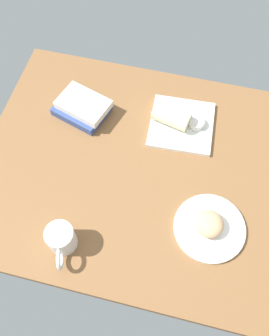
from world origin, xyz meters
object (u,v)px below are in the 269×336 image
at_px(round_plate, 209,228).
at_px(sauce_cup, 196,123).
at_px(breakfast_wrap, 171,116).
at_px(coffee_mug, 61,239).
at_px(book_stack, 82,107).
at_px(scone_pastry, 209,224).
at_px(square_plate, 181,125).

relative_size(round_plate, sauce_cup, 3.98).
xyz_separation_m(breakfast_wrap, coffee_mug, (-0.24, -0.53, 0.00)).
distance_m(breakfast_wrap, book_stack, 0.34).
bearing_deg(scone_pastry, sauce_cup, 104.84).
distance_m(scone_pastry, coffee_mug, 0.46).
distance_m(round_plate, breakfast_wrap, 0.42).
height_order(breakfast_wrap, book_stack, breakfast_wrap).
distance_m(round_plate, book_stack, 0.64).
bearing_deg(sauce_cup, square_plate, -175.12).
xyz_separation_m(square_plate, book_stack, (-0.38, -0.03, 0.02)).
bearing_deg(square_plate, round_plate, -66.96).
distance_m(sauce_cup, coffee_mug, 0.63).
distance_m(sauce_cup, breakfast_wrap, 0.10).
xyz_separation_m(round_plate, book_stack, (-0.53, 0.35, 0.02)).
bearing_deg(book_stack, coffee_mug, -79.30).
xyz_separation_m(scone_pastry, breakfast_wrap, (-0.19, 0.37, 0.01)).
height_order(scone_pastry, sauce_cup, scone_pastry).
bearing_deg(book_stack, breakfast_wrap, 3.85).
bearing_deg(book_stack, square_plate, 3.97).
xyz_separation_m(scone_pastry, sauce_cup, (-0.10, 0.38, -0.01)).
bearing_deg(round_plate, scone_pastry, 172.64).
height_order(round_plate, square_plate, square_plate).
height_order(book_stack, coffee_mug, coffee_mug).
distance_m(sauce_cup, book_stack, 0.43).
height_order(square_plate, coffee_mug, coffee_mug).
bearing_deg(sauce_cup, scone_pastry, -75.16).
height_order(round_plate, coffee_mug, coffee_mug).
distance_m(scone_pastry, square_plate, 0.40).
relative_size(scone_pastry, breakfast_wrap, 0.69).
height_order(scone_pastry, breakfast_wrap, breakfast_wrap).
xyz_separation_m(round_plate, coffee_mug, (-0.44, -0.16, 0.04)).
relative_size(square_plate, book_stack, 1.02).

